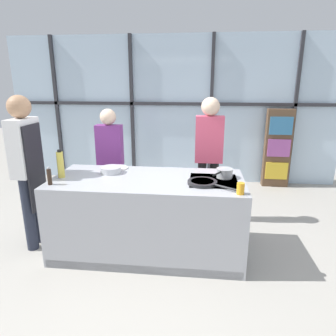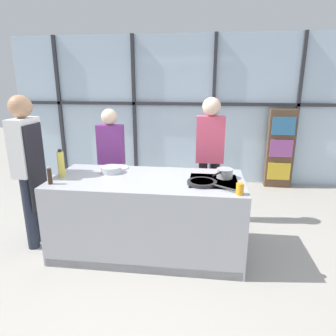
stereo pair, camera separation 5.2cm
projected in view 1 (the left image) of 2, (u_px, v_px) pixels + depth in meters
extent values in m
plane|color=#ADA89E|center=(149.00, 250.00, 3.61)|extent=(18.00, 18.00, 0.00)
cube|color=silver|center=(171.00, 111.00, 5.83)|extent=(6.40, 0.04, 2.80)
cube|color=#2D2D33|center=(171.00, 104.00, 5.75)|extent=(6.40, 0.06, 0.06)
cube|color=#2D2D33|center=(57.00, 110.00, 6.02)|extent=(0.06, 0.06, 2.80)
cube|color=#2D2D33|center=(132.00, 111.00, 5.87)|extent=(0.06, 0.06, 2.80)
cube|color=#2D2D33|center=(211.00, 111.00, 5.71)|extent=(0.06, 0.06, 2.80)
cube|color=#2D2D33|center=(294.00, 112.00, 5.55)|extent=(0.06, 0.06, 2.80)
cube|color=brown|center=(277.00, 148.00, 5.64)|extent=(0.48, 0.16, 1.47)
cube|color=gold|center=(276.00, 171.00, 5.66)|extent=(0.40, 0.03, 0.32)
cube|color=#994C93|center=(279.00, 148.00, 5.54)|extent=(0.40, 0.03, 0.32)
cube|color=teal|center=(281.00, 126.00, 5.42)|extent=(0.40, 0.03, 0.32)
cube|color=#A8AAB2|center=(148.00, 215.00, 3.48)|extent=(2.15, 0.96, 0.90)
cube|color=black|center=(214.00, 181.00, 3.28)|extent=(0.52, 0.52, 0.01)
cube|color=black|center=(141.00, 269.00, 3.15)|extent=(2.11, 0.03, 0.10)
cylinder|color=#38383D|center=(202.00, 184.00, 3.18)|extent=(0.13, 0.13, 0.01)
cylinder|color=#38383D|center=(226.00, 185.00, 3.15)|extent=(0.13, 0.13, 0.01)
cylinder|color=#38383D|center=(202.00, 177.00, 3.42)|extent=(0.13, 0.13, 0.01)
cylinder|color=#38383D|center=(224.00, 178.00, 3.39)|extent=(0.13, 0.13, 0.01)
cylinder|color=#232838|center=(37.00, 208.00, 3.69)|extent=(0.13, 0.13, 0.91)
cylinder|color=#232838|center=(29.00, 214.00, 3.52)|extent=(0.13, 0.13, 0.91)
cube|color=white|center=(24.00, 147.00, 3.39)|extent=(0.19, 0.41, 0.65)
sphere|color=tan|center=(19.00, 107.00, 3.26)|extent=(0.25, 0.25, 0.25)
cube|color=black|center=(36.00, 168.00, 3.44)|extent=(0.02, 0.35, 1.00)
cylinder|color=#232838|center=(117.00, 191.00, 4.42)|extent=(0.12, 0.12, 0.80)
cylinder|color=#232838|center=(107.00, 190.00, 4.44)|extent=(0.12, 0.12, 0.80)
cube|color=#7A3384|center=(110.00, 145.00, 4.24)|extent=(0.37, 0.16, 0.57)
sphere|color=beige|center=(108.00, 117.00, 4.13)|extent=(0.22, 0.22, 0.22)
cylinder|color=black|center=(213.00, 192.00, 4.27)|extent=(0.12, 0.12, 0.88)
cylinder|color=black|center=(201.00, 191.00, 4.28)|extent=(0.12, 0.12, 0.88)
cube|color=#DB4C6B|center=(209.00, 139.00, 4.06)|extent=(0.38, 0.17, 0.63)
sphere|color=beige|center=(211.00, 107.00, 3.94)|extent=(0.25, 0.25, 0.25)
cylinder|color=#232326|center=(202.00, 182.00, 3.17)|extent=(0.31, 0.31, 0.04)
cylinder|color=#B26B2D|center=(202.00, 181.00, 3.17)|extent=(0.25, 0.25, 0.01)
cylinder|color=#232326|center=(226.00, 188.00, 2.99)|extent=(0.22, 0.16, 0.02)
cylinder|color=silver|center=(225.00, 173.00, 3.37)|extent=(0.18, 0.18, 0.11)
cylinder|color=silver|center=(225.00, 169.00, 3.36)|extent=(0.19, 0.19, 0.01)
cylinder|color=black|center=(217.00, 174.00, 3.24)|extent=(0.10, 0.15, 0.02)
cylinder|color=white|center=(117.00, 168.00, 3.74)|extent=(0.27, 0.27, 0.01)
cylinder|color=silver|center=(111.00, 170.00, 3.56)|extent=(0.25, 0.25, 0.07)
cylinder|color=#4C4C51|center=(111.00, 167.00, 3.55)|extent=(0.20, 0.20, 0.01)
cylinder|color=#E0CC4C|center=(61.00, 165.00, 3.36)|extent=(0.07, 0.07, 0.29)
cylinder|color=black|center=(59.00, 151.00, 3.31)|extent=(0.04, 0.04, 0.02)
cylinder|color=#332319|center=(49.00, 177.00, 3.14)|extent=(0.05, 0.05, 0.17)
sphere|color=#B2B2B7|center=(48.00, 168.00, 3.11)|extent=(0.03, 0.03, 0.03)
cylinder|color=orange|center=(241.00, 188.00, 2.88)|extent=(0.08, 0.08, 0.11)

